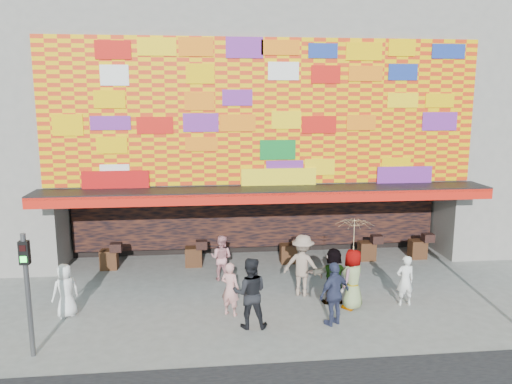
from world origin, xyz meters
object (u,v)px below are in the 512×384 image
(signal_left, at_px, (27,281))
(ped_b, at_px, (230,289))
(ped_f, at_px, (333,276))
(ped_a, at_px, (65,291))
(ped_e, at_px, (334,294))
(ped_i, at_px, (221,258))
(ped_d, at_px, (303,265))
(parasol, at_px, (354,235))
(ped_h, at_px, (405,280))
(ped_g, at_px, (353,279))
(ped_c, at_px, (250,293))

(signal_left, bearing_deg, ped_b, 20.29)
(ped_f, bearing_deg, ped_a, 4.53)
(signal_left, relative_size, ped_e, 1.72)
(ped_f, distance_m, ped_i, 3.96)
(ped_d, height_order, ped_f, ped_d)
(ped_f, xyz_separation_m, ped_i, (-3.22, 2.29, -0.08))
(parasol, bearing_deg, ped_i, 143.53)
(ped_e, relative_size, ped_h, 1.15)
(ped_g, distance_m, parasol, 1.31)
(ped_a, distance_m, ped_g, 8.12)
(ped_b, height_order, ped_c, ped_c)
(ped_d, bearing_deg, ped_c, 76.89)
(ped_f, relative_size, ped_g, 0.96)
(ped_b, bearing_deg, ped_f, -139.09)
(signal_left, xyz_separation_m, ped_f, (7.88, 2.28, -1.01))
(ped_c, bearing_deg, ped_d, -126.23)
(ped_e, bearing_deg, parasol, -158.97)
(ped_b, distance_m, ped_e, 2.89)
(ped_d, bearing_deg, ped_g, 166.35)
(ped_g, height_order, ped_i, ped_g)
(ped_i, bearing_deg, ped_b, 114.43)
(ped_f, relative_size, ped_i, 1.10)
(ped_f, bearing_deg, ped_c, 30.49)
(ped_a, relative_size, ped_c, 0.79)
(ped_a, relative_size, ped_d, 0.79)
(ped_f, xyz_separation_m, ped_g, (0.46, -0.43, 0.04))
(ped_b, bearing_deg, parasol, -147.19)
(ped_d, distance_m, ped_i, 2.92)
(signal_left, xyz_separation_m, ped_e, (7.53, 0.87, -0.99))
(ped_a, height_order, ped_i, ped_i)
(ped_h, bearing_deg, ped_c, 7.56)
(signal_left, distance_m, ped_a, 2.44)
(ped_e, distance_m, ped_i, 4.69)
(ped_f, distance_m, ped_g, 0.63)
(ped_g, bearing_deg, ped_c, -25.72)
(ped_c, distance_m, parasol, 3.42)
(signal_left, height_order, ped_b, signal_left)
(ped_a, height_order, ped_f, ped_f)
(ped_i, bearing_deg, ped_e, 149.55)
(ped_c, distance_m, ped_h, 4.77)
(ped_b, relative_size, parasol, 0.79)
(ped_e, relative_size, parasol, 0.90)
(ped_b, relative_size, ped_e, 0.88)
(ped_d, bearing_deg, ped_a, 35.75)
(ped_h, bearing_deg, ped_a, -5.41)
(signal_left, height_order, ped_c, signal_left)
(ped_a, xyz_separation_m, ped_f, (7.66, 0.11, 0.09))
(ped_i, bearing_deg, parasol, 165.23)
(ped_d, relative_size, parasol, 0.99)
(parasol, bearing_deg, signal_left, -167.47)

